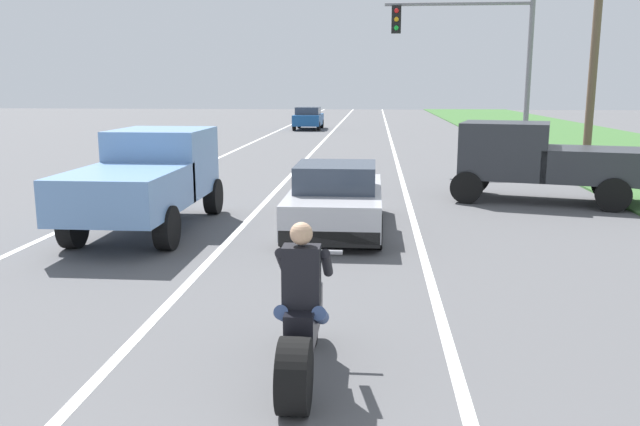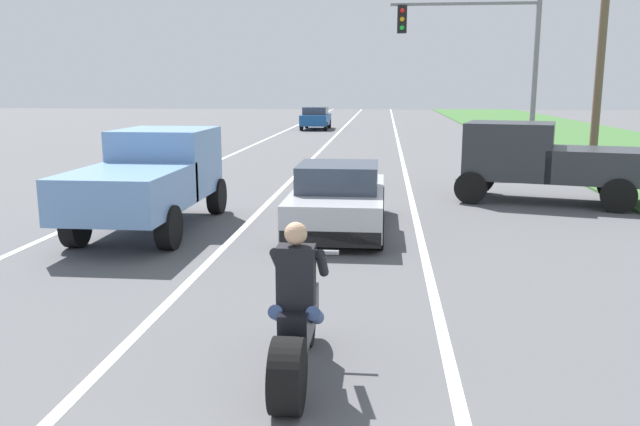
{
  "view_description": "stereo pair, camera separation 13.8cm",
  "coord_description": "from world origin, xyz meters",
  "px_view_note": "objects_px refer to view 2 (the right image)",
  "views": [
    {
      "loc": [
        0.93,
        -1.63,
        2.88
      ],
      "look_at": [
        0.13,
        7.83,
        1.0
      ],
      "focal_mm": 36.11,
      "sensor_mm": 36.0,
      "label": 1
    },
    {
      "loc": [
        1.07,
        -1.62,
        2.88
      ],
      "look_at": [
        0.13,
        7.83,
        1.0
      ],
      "focal_mm": 36.11,
      "sensor_mm": 36.0,
      "label": 2
    }
  ],
  "objects_px": {
    "sports_car_silver": "(339,199)",
    "pickup_truck_right_shoulder_dark_grey": "(548,158)",
    "traffic_light_mast_near": "(489,52)",
    "distant_car_far_ahead": "(316,118)",
    "pickup_truck_left_lane_light_blue": "(152,175)",
    "motorcycle_with_rider": "(296,325)"
  },
  "relations": [
    {
      "from": "motorcycle_with_rider",
      "to": "pickup_truck_right_shoulder_dark_grey",
      "type": "xyz_separation_m",
      "value": [
        4.88,
        10.61,
        0.51
      ]
    },
    {
      "from": "distant_car_far_ahead",
      "to": "traffic_light_mast_near",
      "type": "bearing_deg",
      "value": -68.53
    },
    {
      "from": "traffic_light_mast_near",
      "to": "distant_car_far_ahead",
      "type": "relative_size",
      "value": 1.5
    },
    {
      "from": "motorcycle_with_rider",
      "to": "distant_car_far_ahead",
      "type": "bearing_deg",
      "value": 95.77
    },
    {
      "from": "pickup_truck_left_lane_light_blue",
      "to": "sports_car_silver",
      "type": "bearing_deg",
      "value": 4.36
    },
    {
      "from": "distant_car_far_ahead",
      "to": "pickup_truck_left_lane_light_blue",
      "type": "bearing_deg",
      "value": -90.09
    },
    {
      "from": "sports_car_silver",
      "to": "pickup_truck_right_shoulder_dark_grey",
      "type": "height_order",
      "value": "pickup_truck_right_shoulder_dark_grey"
    },
    {
      "from": "traffic_light_mast_near",
      "to": "distant_car_far_ahead",
      "type": "height_order",
      "value": "traffic_light_mast_near"
    },
    {
      "from": "pickup_truck_left_lane_light_blue",
      "to": "distant_car_far_ahead",
      "type": "bearing_deg",
      "value": 89.91
    },
    {
      "from": "sports_car_silver",
      "to": "pickup_truck_left_lane_light_blue",
      "type": "bearing_deg",
      "value": -175.64
    },
    {
      "from": "pickup_truck_right_shoulder_dark_grey",
      "to": "distant_car_far_ahead",
      "type": "height_order",
      "value": "pickup_truck_right_shoulder_dark_grey"
    },
    {
      "from": "sports_car_silver",
      "to": "distant_car_far_ahead",
      "type": "height_order",
      "value": "distant_car_far_ahead"
    },
    {
      "from": "motorcycle_with_rider",
      "to": "traffic_light_mast_near",
      "type": "distance_m",
      "value": 17.89
    },
    {
      "from": "pickup_truck_right_shoulder_dark_grey",
      "to": "traffic_light_mast_near",
      "type": "height_order",
      "value": "traffic_light_mast_near"
    },
    {
      "from": "motorcycle_with_rider",
      "to": "traffic_light_mast_near",
      "type": "xyz_separation_m",
      "value": [
        4.3,
        17.02,
        3.43
      ]
    },
    {
      "from": "pickup_truck_left_lane_light_blue",
      "to": "pickup_truck_right_shoulder_dark_grey",
      "type": "distance_m",
      "value": 9.6
    },
    {
      "from": "motorcycle_with_rider",
      "to": "traffic_light_mast_near",
      "type": "bearing_deg",
      "value": 75.82
    },
    {
      "from": "pickup_truck_right_shoulder_dark_grey",
      "to": "distant_car_far_ahead",
      "type": "xyz_separation_m",
      "value": [
        -8.69,
        27.02,
        -0.33
      ]
    },
    {
      "from": "sports_car_silver",
      "to": "traffic_light_mast_near",
      "type": "height_order",
      "value": "traffic_light_mast_near"
    },
    {
      "from": "motorcycle_with_rider",
      "to": "distant_car_far_ahead",
      "type": "distance_m",
      "value": 37.82
    },
    {
      "from": "motorcycle_with_rider",
      "to": "pickup_truck_left_lane_light_blue",
      "type": "bearing_deg",
      "value": 120.19
    },
    {
      "from": "motorcycle_with_rider",
      "to": "sports_car_silver",
      "type": "xyz_separation_m",
      "value": [
        -0.08,
        6.91,
        0.04
      ]
    }
  ]
}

